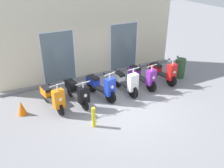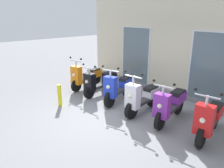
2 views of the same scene
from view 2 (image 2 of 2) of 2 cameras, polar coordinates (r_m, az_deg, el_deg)
The scene contains 10 objects.
ground_plane at distance 6.25m, azimuth -2.08°, elevation -8.46°, with size 40.00×40.00×0.00m, color gray.
storefront_facade at distance 8.05m, azimuth 15.56°, elevation 11.32°, with size 8.14×0.50×4.02m.
scooter_orange at distance 8.47m, azimuth -6.89°, elevation 2.11°, with size 0.68×1.60×1.29m.
scooter_black at distance 7.76m, azimuth -3.14°, elevation 0.65°, with size 0.62×1.61×1.19m.
scooter_blue at distance 7.06m, azimuth 1.73°, elevation -0.88°, with size 0.78×1.64×1.31m.
scooter_white at distance 6.36m, azimuth 7.95°, elevation -3.47°, with size 0.61×1.60×1.33m.
scooter_purple at distance 5.97m, azimuth 15.05°, elevation -5.17°, with size 0.64×1.66×1.26m.
scooter_red at distance 5.52m, azimuth 24.16°, elevation -8.38°, with size 0.63×1.57×1.31m.
curb_bollard at distance 6.99m, azimuth -13.57°, elevation -2.93°, with size 0.12×0.12×0.70m, color yellow.
traffic_cone at distance 9.46m, azimuth -10.03°, elevation 2.20°, with size 0.32×0.32×0.52m, color orange.
Camera 2 is at (4.30, -3.59, 2.77)m, focal length 34.84 mm.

